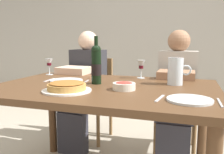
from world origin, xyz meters
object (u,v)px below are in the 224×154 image
(dinner_plate_right_setting, at_px, (190,100))
(chair_left, at_px, (94,92))
(wine_glass_left_diner, at_px, (49,63))
(dinner_plate_left_setting, at_px, (67,81))
(water_pitcher, at_px, (175,73))
(diner_right, at_px, (176,92))
(salad_bowl, at_px, (124,86))
(baked_tart, at_px, (67,87))
(chair_right, at_px, (177,99))
(dining_table, at_px, (103,99))
(wine_glass_right_diner, at_px, (141,65))
(diner_left, at_px, (83,85))
(wine_bottle, at_px, (96,64))

(dinner_plate_right_setting, distance_m, chair_left, 1.56)
(wine_glass_left_diner, distance_m, dinner_plate_left_setting, 0.43)
(water_pitcher, xyz_separation_m, diner_right, (-0.01, 0.46, -0.23))
(salad_bowl, bearing_deg, baked_tart, -154.77)
(dinner_plate_right_setting, distance_m, chair_right, 1.18)
(baked_tart, xyz_separation_m, salad_bowl, (0.32, 0.15, -0.00))
(dining_table, xyz_separation_m, wine_glass_right_diner, (0.18, 0.41, 0.20))
(baked_tart, height_order, diner_right, diner_right)
(dining_table, height_order, dinner_plate_right_setting, dinner_plate_right_setting)
(chair_left, bearing_deg, baked_tart, 108.29)
(dinner_plate_left_setting, distance_m, chair_left, 0.87)
(dinner_plate_right_setting, bearing_deg, wine_glass_right_diner, 119.89)
(salad_bowl, xyz_separation_m, dinner_plate_right_setting, (0.39, -0.17, -0.02))
(wine_glass_left_diner, bearing_deg, wine_glass_right_diner, 3.53)
(dinner_plate_right_setting, relative_size, diner_right, 0.20)
(dinner_plate_left_setting, relative_size, chair_left, 0.28)
(salad_bowl, bearing_deg, diner_left, 129.76)
(dinner_plate_right_setting, xyz_separation_m, chair_right, (-0.11, 1.14, -0.27))
(wine_glass_right_diner, relative_size, dinner_plate_left_setting, 0.61)
(dinner_plate_left_setting, bearing_deg, chair_right, 46.22)
(dining_table, bearing_deg, salad_bowl, -26.29)
(water_pitcher, height_order, dinner_plate_right_setting, water_pitcher)
(wine_bottle, bearing_deg, salad_bowl, -30.61)
(baked_tart, bearing_deg, wine_glass_left_diner, 129.98)
(dining_table, distance_m, diner_left, 0.81)
(dining_table, bearing_deg, chair_right, 63.24)
(wine_glass_right_diner, height_order, diner_right, diner_right)
(wine_bottle, xyz_separation_m, wine_glass_left_diner, (-0.57, 0.30, -0.03))
(dining_table, xyz_separation_m, wine_bottle, (-0.07, 0.06, 0.23))
(salad_bowl, distance_m, chair_left, 1.20)
(dining_table, height_order, wine_glass_right_diner, wine_glass_right_diner)
(diner_left, bearing_deg, wine_glass_left_diner, 62.42)
(wine_glass_right_diner, height_order, dinner_plate_right_setting, wine_glass_right_diner)
(chair_right, bearing_deg, salad_bowl, 73.85)
(wine_bottle, xyz_separation_m, dinner_plate_left_setting, (-0.25, 0.03, -0.13))
(diner_left, xyz_separation_m, diner_right, (0.91, -0.01, 0.00))
(chair_left, xyz_separation_m, diner_left, (-0.01, -0.24, 0.12))
(baked_tart, height_order, salad_bowl, baked_tart)
(wine_glass_left_diner, xyz_separation_m, dinner_plate_right_setting, (1.20, -0.61, -0.10))
(water_pitcher, relative_size, chair_right, 0.22)
(water_pitcher, height_order, chair_left, water_pitcher)
(baked_tart, bearing_deg, dining_table, 57.50)
(salad_bowl, bearing_deg, wine_bottle, 149.39)
(dining_table, height_order, chair_left, chair_left)
(wine_glass_left_diner, distance_m, wine_glass_right_diner, 0.82)
(salad_bowl, distance_m, diner_left, 0.99)
(diner_right, bearing_deg, wine_glass_left_diner, 15.04)
(water_pitcher, bearing_deg, diner_right, 91.28)
(diner_right, bearing_deg, salad_bowl, 69.09)
(dinner_plate_right_setting, bearing_deg, diner_left, 137.79)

